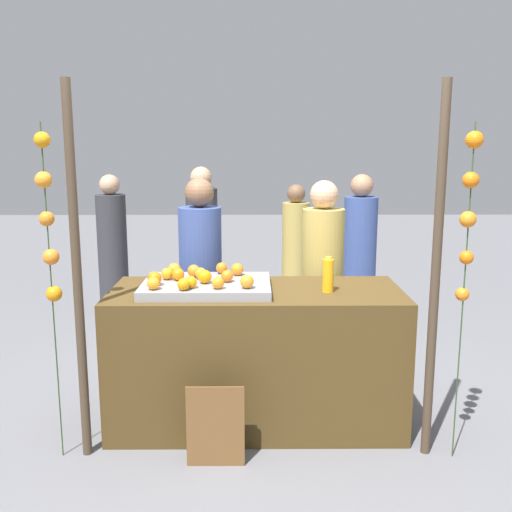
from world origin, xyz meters
TOP-DOWN VIEW (x-y plane):
  - ground_plane at (0.00, 0.00)m, footprint 24.00×24.00m
  - stall_counter at (0.00, 0.00)m, footprint 1.95×0.80m
  - orange_tray at (-0.33, -0.02)m, footprint 0.84×0.60m
  - orange_0 at (-0.66, -0.12)m, footprint 0.09×0.09m
  - orange_1 at (-0.13, 0.17)m, footprint 0.09×0.09m
  - orange_2 at (-0.60, 0.04)m, footprint 0.08×0.08m
  - orange_3 at (-0.24, -0.22)m, footprint 0.08×0.08m
  - orange_4 at (-0.19, -0.03)m, footprint 0.08×0.08m
  - orange_5 at (-0.65, -0.23)m, footprint 0.08×0.08m
  - orange_6 at (-0.41, -0.19)m, footprint 0.08×0.08m
  - orange_7 at (-0.34, -0.07)m, footprint 0.09×0.09m
  - orange_8 at (-0.43, 0.11)m, footprint 0.09×0.09m
  - orange_9 at (-0.37, 0.06)m, footprint 0.08×0.08m
  - orange_10 at (-0.52, 0.02)m, footprint 0.08×0.08m
  - orange_11 at (-0.06, -0.20)m, footprint 0.09×0.09m
  - orange_12 at (-0.56, 0.15)m, footprint 0.09×0.09m
  - orange_13 at (-0.24, 0.22)m, footprint 0.08×0.08m
  - orange_14 at (-0.46, -0.26)m, footprint 0.08×0.08m
  - juice_bottle at (0.47, -0.06)m, footprint 0.07×0.07m
  - chalkboard_sign at (-0.25, -0.58)m, footprint 0.35×0.03m
  - vendor_left at (-0.43, 0.64)m, footprint 0.33×0.33m
  - vendor_right at (0.53, 0.68)m, footprint 0.33×0.33m
  - crowd_person_0 at (-0.56, 2.32)m, footprint 0.33×0.33m
  - crowd_person_1 at (1.03, 1.81)m, footprint 0.32×0.32m
  - crowd_person_2 at (0.45, 2.52)m, footprint 0.29×0.29m
  - crowd_person_3 at (-1.54, 2.42)m, footprint 0.32×0.32m
  - canopy_post_left at (-1.06, -0.44)m, footprint 0.06×0.06m
  - canopy_post_right at (1.06, -0.44)m, footprint 0.06×0.06m
  - garland_strand_left at (-1.20, -0.45)m, footprint 0.11×0.11m
  - garland_strand_right at (1.21, -0.49)m, footprint 0.11×0.11m

SIDE VIEW (x-z plane):
  - ground_plane at x=0.00m, z-range 0.00..0.00m
  - chalkboard_sign at x=-0.25m, z-range -0.01..0.50m
  - stall_counter at x=0.00m, z-range 0.00..0.94m
  - crowd_person_2 at x=0.45m, z-range -0.05..1.42m
  - crowd_person_3 at x=-1.54m, z-range -0.05..1.53m
  - crowd_person_1 at x=1.03m, z-range -0.06..1.56m
  - vendor_right at x=0.53m, z-range -0.06..1.57m
  - vendor_left at x=-0.43m, z-range -0.06..1.59m
  - crowd_person_0 at x=-0.56m, z-range -0.06..1.61m
  - orange_tray at x=-0.33m, z-range 0.94..1.00m
  - orange_14 at x=-0.46m, z-range 1.00..1.08m
  - orange_6 at x=-0.41m, z-range 1.00..1.08m
  - orange_3 at x=-0.24m, z-range 1.00..1.08m
  - orange_9 at x=-0.37m, z-range 1.00..1.08m
  - orange_2 at x=-0.60m, z-range 1.00..1.08m
  - orange_5 at x=-0.65m, z-range 1.00..1.08m
  - orange_13 at x=-0.24m, z-range 1.00..1.08m
  - orange_4 at x=-0.19m, z-range 1.00..1.08m
  - orange_10 at x=-0.52m, z-range 1.00..1.08m
  - orange_1 at x=-0.13m, z-range 1.00..1.09m
  - orange_8 at x=-0.43m, z-range 1.00..1.09m
  - orange_11 at x=-0.06m, z-range 1.00..1.09m
  - orange_7 at x=-0.34m, z-range 1.00..1.09m
  - orange_0 at x=-0.66m, z-range 1.00..1.09m
  - orange_12 at x=-0.56m, z-range 1.00..1.09m
  - juice_bottle at x=0.47m, z-range 0.93..1.17m
  - canopy_post_left at x=-1.06m, z-range 0.00..2.26m
  - canopy_post_right at x=1.06m, z-range 0.00..2.26m
  - garland_strand_left at x=-1.20m, z-range 0.45..2.47m
  - garland_strand_right at x=1.21m, z-range 0.52..2.54m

